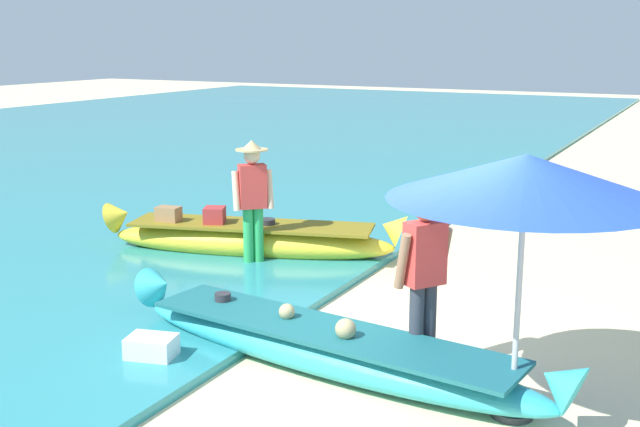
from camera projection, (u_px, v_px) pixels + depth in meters
ground_plane at (389, 366)px, 7.55m from camera, size 80.00×80.00×0.00m
sea at (36, 157)px, 20.50m from camera, size 24.00×56.00×0.10m
boat_cyan_foreground at (326, 347)px, 7.40m from camera, size 4.85×1.23×0.71m
boat_yellow_midground at (250, 239)px, 11.19m from camera, size 4.42×1.90×0.81m
person_vendor_hatted at (253, 195)px, 10.53m from camera, size 0.54×0.52×1.78m
person_tourist_customer at (424, 276)px, 7.18m from camera, size 0.47×0.57×1.71m
patio_umbrella_large at (525, 178)px, 6.12m from camera, size 2.20×2.20×2.22m
cooler_box at (152, 351)px, 7.52m from camera, size 0.52×0.43×0.31m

